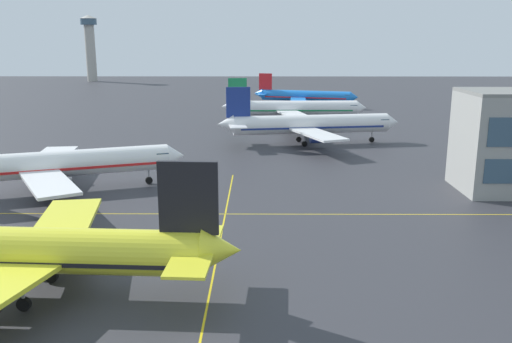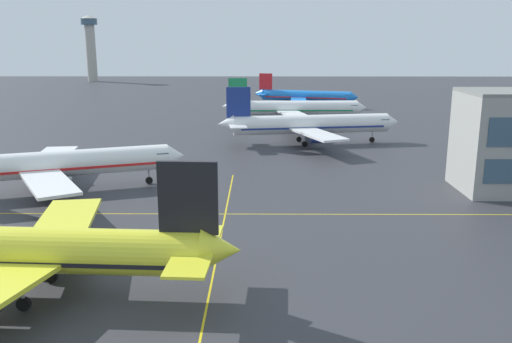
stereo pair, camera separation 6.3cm
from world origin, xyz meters
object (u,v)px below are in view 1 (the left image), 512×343
at_px(airliner_far_left_stand, 293,108).
at_px(control_tower, 90,43).
at_px(airliner_front_gate, 17,250).
at_px(airliner_third_row, 309,125).
at_px(airliner_far_right_stand, 304,96).
at_px(airliner_second_row, 53,165).

height_order(airliner_far_left_stand, control_tower, control_tower).
xyz_separation_m(airliner_front_gate, airliner_third_row, (31.57, 71.49, 0.03)).
height_order(airliner_far_left_stand, airliner_far_right_stand, airliner_far_left_stand).
bearing_deg(airliner_far_right_stand, airliner_front_gate, -104.66).
relative_size(airliner_front_gate, airliner_second_row, 1.06).
height_order(airliner_second_row, control_tower, control_tower).
height_order(airliner_front_gate, airliner_far_left_stand, airliner_front_gate).
xyz_separation_m(airliner_far_right_stand, control_tower, (-104.67, 113.52, 16.39)).
distance_m(airliner_third_row, airliner_far_left_stand, 29.31).
bearing_deg(airliner_third_row, airliner_second_row, -137.15).
bearing_deg(airliner_far_right_stand, airliner_second_row, -113.59).
relative_size(airliner_third_row, airliner_far_right_stand, 1.16).
bearing_deg(airliner_second_row, airliner_third_row, 42.85).
distance_m(airliner_far_right_stand, control_tower, 155.28).
bearing_deg(airliner_far_left_stand, airliner_front_gate, -106.56).
height_order(airliner_second_row, airliner_far_right_stand, airliner_second_row).
relative_size(airliner_third_row, airliner_far_left_stand, 1.03).
bearing_deg(airliner_front_gate, airliner_second_row, 105.51).
height_order(airliner_front_gate, control_tower, control_tower).
distance_m(airliner_third_row, airliner_far_right_stand, 65.48).
xyz_separation_m(airliner_second_row, airliner_third_row, (40.88, 37.92, 0.14)).
xyz_separation_m(airliner_front_gate, airliner_second_row, (-9.31, 33.56, -0.11)).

